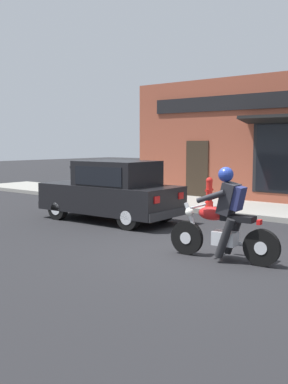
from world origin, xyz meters
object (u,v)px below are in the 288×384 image
car_hatchback (112,192)px  traffic_cone (129,188)px  fire_hydrant (209,192)px  motorcycle_with_rider (224,222)px

car_hatchback → traffic_cone: car_hatchback is taller
car_hatchback → fire_hydrant: (2.97, -1.16, -0.19)m
motorcycle_with_rider → traffic_cone: (5.10, 6.55, -0.25)m
fire_hydrant → traffic_cone: 3.52m
fire_hydrant → traffic_cone: fire_hydrant is taller
car_hatchback → traffic_cone: (3.41, 2.34, -0.33)m
car_hatchback → fire_hydrant: bearing=-21.3°
motorcycle_with_rider → fire_hydrant: motorcycle_with_rider is taller
car_hatchback → fire_hydrant: size_ratio=4.35×
car_hatchback → fire_hydrant: 3.19m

